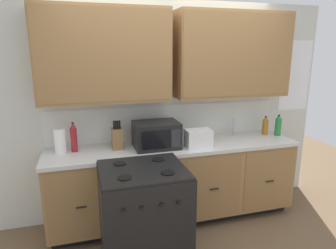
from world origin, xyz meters
TOP-DOWN VIEW (x-y plane):
  - ground_plane at (0.00, 0.00)m, footprint 8.00×8.00m
  - wall_unit at (0.00, 0.50)m, footprint 3.98×0.40m
  - counter_run at (0.00, 0.30)m, footprint 2.81×0.64m
  - stove_range at (-0.50, -0.33)m, footprint 0.76×0.68m
  - microwave at (-0.22, 0.29)m, footprint 0.48×0.37m
  - toaster at (0.23, 0.18)m, footprint 0.28×0.18m
  - knife_block at (-0.63, 0.36)m, footprint 0.11×0.14m
  - sink_faucet at (0.83, 0.51)m, footprint 0.02×0.02m
  - paper_towel_roll at (-1.21, 0.37)m, footprint 0.12×0.12m
  - bottle_amber at (1.21, 0.40)m, footprint 0.07×0.07m
  - bottle_green at (1.34, 0.32)m, footprint 0.08×0.08m
  - bottle_red at (-1.08, 0.39)m, footprint 0.07×0.07m

SIDE VIEW (x-z plane):
  - ground_plane at x=0.00m, z-range 0.00..0.00m
  - counter_run at x=0.00m, z-range 0.01..0.93m
  - stove_range at x=-0.50m, z-range 0.00..0.95m
  - toaster at x=0.23m, z-range 0.91..1.10m
  - sink_faucet at x=0.83m, z-range 0.91..1.11m
  - bottle_amber at x=1.21m, z-range 0.91..1.14m
  - knife_block at x=-0.63m, z-range 0.87..1.18m
  - bottle_green at x=1.34m, z-range 0.91..1.17m
  - paper_towel_roll at x=-1.21m, z-range 0.91..1.17m
  - microwave at x=-0.22m, z-range 0.91..1.19m
  - bottle_red at x=-1.08m, z-range 0.91..1.22m
  - wall_unit at x=0.00m, z-range 0.41..2.90m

